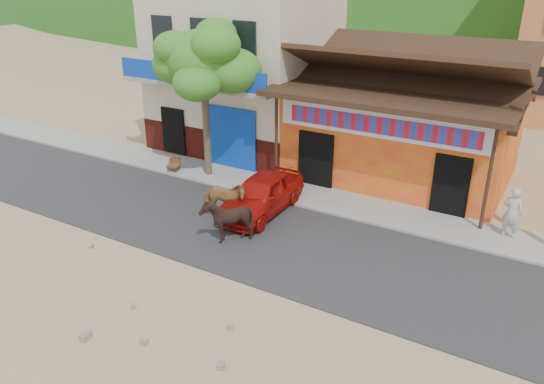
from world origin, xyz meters
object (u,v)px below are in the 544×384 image
at_px(scooter, 278,177).
at_px(pedestrian, 512,213).
at_px(tree, 205,101).
at_px(cow_dark, 227,220).
at_px(cow_tan, 224,200).
at_px(cafe_chair_right, 173,160).
at_px(cafe_chair_left, 174,160).
at_px(red_car, 262,194).

height_order(scooter, pedestrian, pedestrian).
xyz_separation_m(tree, cow_dark, (3.76, -4.09, -2.36)).
bearing_deg(cow_tan, cafe_chair_right, 47.10).
height_order(tree, cafe_chair_left, tree).
bearing_deg(pedestrian, scooter, 5.68).
bearing_deg(cafe_chair_left, pedestrian, 4.19).
xyz_separation_m(red_car, cafe_chair_right, (-5.00, 1.29, -0.12)).
xyz_separation_m(pedestrian, cafe_chair_left, (-12.76, -0.82, -0.39)).
relative_size(red_car, cafe_chair_right, 4.18).
xyz_separation_m(cow_tan, cow_dark, (0.96, -1.22, 0.03)).
xyz_separation_m(scooter, pedestrian, (8.14, 0.26, 0.39)).
bearing_deg(red_car, scooter, 102.86).
distance_m(tree, cafe_chair_right, 2.93).
xyz_separation_m(tree, cafe_chair_right, (-1.40, -0.50, -2.53)).
xyz_separation_m(scooter, cafe_chair_right, (-4.50, -0.74, 0.05)).
bearing_deg(red_car, cafe_chair_left, 163.06).
xyz_separation_m(cow_tan, pedestrian, (8.44, 3.36, 0.21)).
distance_m(cow_tan, red_car, 1.35).
bearing_deg(tree, pedestrian, 2.50).
bearing_deg(cow_tan, tree, 30.83).
xyz_separation_m(tree, cafe_chair_left, (-1.52, -0.33, -2.58)).
distance_m(tree, red_car, 4.68).
relative_size(cow_tan, cow_dark, 1.13).
bearing_deg(cow_dark, red_car, 178.83).
bearing_deg(pedestrian, cafe_chair_right, 8.37).
distance_m(cow_dark, pedestrian, 8.78).
height_order(cow_dark, pedestrian, pedestrian).
relative_size(red_car, pedestrian, 2.43).
xyz_separation_m(cow_tan, red_car, (0.80, 1.08, -0.01)).
relative_size(cow_tan, pedestrian, 1.00).
distance_m(cow_tan, pedestrian, 9.09).
xyz_separation_m(red_car, cafe_chair_left, (-5.12, 1.46, -0.17)).
xyz_separation_m(tree, cow_tan, (2.80, -2.87, -2.39)).
distance_m(red_car, pedestrian, 7.98).
bearing_deg(cow_tan, scooter, -19.00).
relative_size(scooter, cafe_chair_left, 1.92).
bearing_deg(cafe_chair_right, cow_dark, -50.12).
bearing_deg(cow_dark, cow_tan, -147.05).
relative_size(cow_dark, red_car, 0.36).
bearing_deg(pedestrian, cow_dark, 35.37).
distance_m(tree, cafe_chair_left, 3.01).
height_order(cow_dark, scooter, cow_dark).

